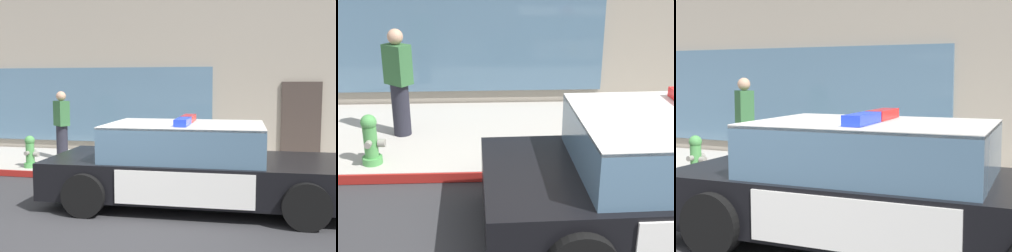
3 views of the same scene
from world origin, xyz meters
TOP-DOWN VIEW (x-y plane):
  - sidewalk at (0.00, 4.06)m, footprint 48.00×3.03m
  - curb_red_paint at (0.00, 2.53)m, footprint 28.80×0.04m
  - police_cruiser at (1.32, 1.26)m, footprint 5.00×2.26m
  - fire_hydrant at (-2.65, 2.88)m, footprint 0.34×0.39m
  - pedestrian_on_sidewalk at (-2.41, 3.98)m, footprint 0.48×0.45m

SIDE VIEW (x-z plane):
  - sidewalk at x=0.00m, z-range 0.00..0.15m
  - curb_red_paint at x=0.00m, z-range 0.01..0.14m
  - fire_hydrant at x=-2.65m, z-range 0.14..0.86m
  - police_cruiser at x=1.32m, z-range -0.07..1.43m
  - pedestrian_on_sidewalk at x=-2.41m, z-range 0.16..1.87m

